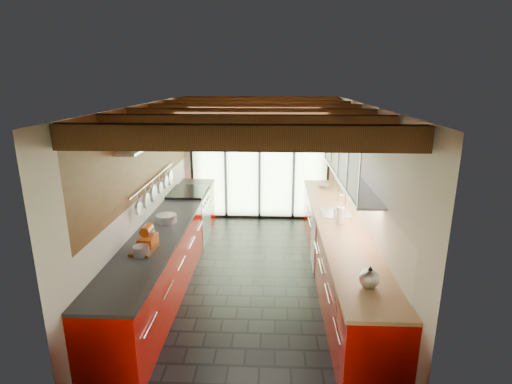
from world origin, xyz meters
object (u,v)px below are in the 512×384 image
Objects in this scene: stand_mixer at (148,238)px; kettle at (370,278)px; bowl at (323,186)px; paper_towel at (341,216)px; soap_bottle at (337,210)px.

kettle is at bearing -19.91° from stand_mixer.
kettle is at bearing -90.00° from bowl.
kettle is at bearing -90.00° from paper_towel.
stand_mixer is 3.88m from bowl.
paper_towel reaches higher than kettle.
bowl is at bearing 90.00° from soap_bottle.
stand_mixer is 1.42× the size of bowl.
paper_towel is (-0.00, 1.83, 0.02)m from kettle.
kettle is 1.18× the size of bowl.
stand_mixer is 1.20× the size of kettle.
bowl is at bearing 90.00° from paper_towel.
kettle is 1.53× the size of soap_bottle.
paper_towel is at bearing 19.71° from stand_mixer.
stand_mixer is 1.83× the size of soap_bottle.
paper_towel is at bearing 90.00° from kettle.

